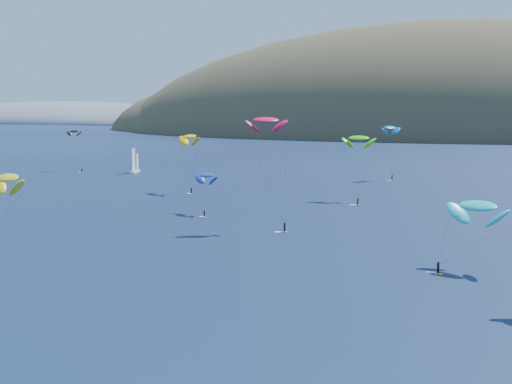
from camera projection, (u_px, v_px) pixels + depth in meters
The scene contains 11 objects.
island at pixel (483, 147), 588.12m from camera, with size 730.00×300.00×210.00m.
headland at pixel (85, 124), 908.22m from camera, with size 460.00×250.00×60.00m.
sailboat at pixel (135, 171), 268.82m from camera, with size 8.66×7.45×10.60m.
kitesurfer_1 at pixel (190, 137), 211.81m from camera, with size 9.69×9.97×19.00m.
kitesurfer_2 at pixel (7, 178), 99.14m from camera, with size 9.72×11.57×18.65m.
kitesurfer_3 at pixel (359, 138), 195.71m from camera, with size 9.16×14.58×19.39m.
kitesurfer_4 at pixel (390, 128), 245.33m from camera, with size 7.94×8.85×20.18m.
kitesurfer_5 at pixel (478, 206), 115.22m from camera, with size 12.14×11.51×13.21m.
kitesurfer_9 at pixel (266, 120), 150.66m from camera, with size 10.75×8.43×25.47m.
kitesurfer_10 at pixel (206, 175), 172.12m from camera, with size 8.14×10.06×11.36m.
kitesurfer_12 at pixel (74, 131), 275.79m from camera, with size 10.13×7.54×17.04m.
Camera 1 is at (35.50, -54.98, 27.23)m, focal length 50.00 mm.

